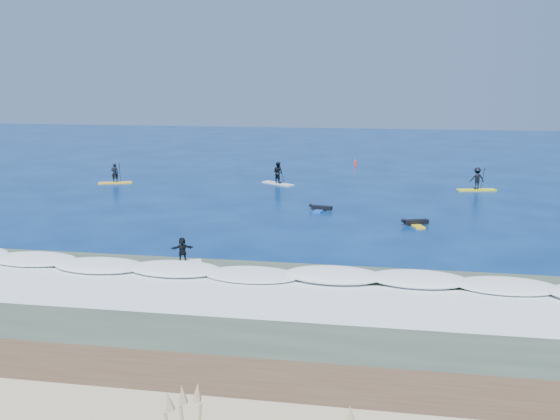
% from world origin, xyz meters
% --- Properties ---
extents(ground, '(160.00, 160.00, 0.00)m').
position_xyz_m(ground, '(0.00, 0.00, 0.00)').
color(ground, '#031C4A').
rests_on(ground, ground).
extents(wet_sand_strip, '(90.00, 5.00, 0.08)m').
position_xyz_m(wet_sand_strip, '(0.00, -21.50, 0.00)').
color(wet_sand_strip, '#452E20').
rests_on(wet_sand_strip, ground).
extents(shallow_water, '(90.00, 13.00, 0.01)m').
position_xyz_m(shallow_water, '(0.00, -14.00, 0.01)').
color(shallow_water, '#334637').
rests_on(shallow_water, ground).
extents(breaking_wave, '(40.00, 6.00, 0.30)m').
position_xyz_m(breaking_wave, '(0.00, -10.00, 0.00)').
color(breaking_wave, white).
rests_on(breaking_wave, ground).
extents(whitewater, '(34.00, 5.00, 0.02)m').
position_xyz_m(whitewater, '(0.00, -13.00, 0.00)').
color(whitewater, silver).
rests_on(whitewater, ground).
extents(sup_paddler_left, '(3.07, 1.73, 2.10)m').
position_xyz_m(sup_paddler_left, '(-17.20, 14.53, 0.66)').
color(sup_paddler_left, yellow).
rests_on(sup_paddler_left, ground).
extents(sup_paddler_center, '(3.25, 2.58, 2.36)m').
position_xyz_m(sup_paddler_center, '(-2.35, 16.58, 0.88)').
color(sup_paddler_center, silver).
rests_on(sup_paddler_center, ground).
extents(sup_paddler_right, '(3.39, 1.55, 2.31)m').
position_xyz_m(sup_paddler_right, '(15.08, 16.29, 0.90)').
color(sup_paddler_right, yellow).
rests_on(sup_paddler_right, ground).
extents(prone_paddler_near, '(1.83, 2.42, 0.49)m').
position_xyz_m(prone_paddler_near, '(9.32, 2.34, 0.17)').
color(prone_paddler_near, yellow).
rests_on(prone_paddler_near, ground).
extents(prone_paddler_far, '(1.76, 2.27, 0.46)m').
position_xyz_m(prone_paddler_far, '(2.69, 5.87, 0.16)').
color(prone_paddler_far, '#184DB5').
rests_on(prone_paddler_far, ground).
extents(wave_surfer, '(1.96, 1.24, 1.38)m').
position_xyz_m(wave_surfer, '(-2.93, -8.95, 0.79)').
color(wave_surfer, white).
rests_on(wave_surfer, breaking_wave).
extents(marker_buoy, '(0.31, 0.31, 0.75)m').
position_xyz_m(marker_buoy, '(3.97, 29.66, 0.33)').
color(marker_buoy, '#F92F16').
rests_on(marker_buoy, ground).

